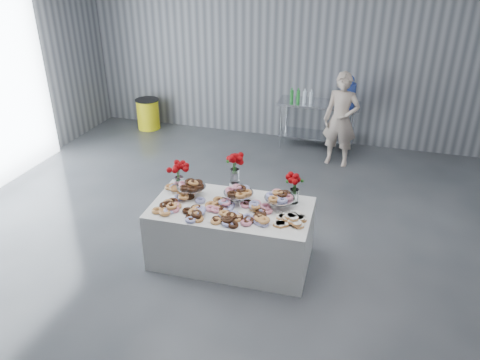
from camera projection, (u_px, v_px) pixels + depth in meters
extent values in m
plane|color=#34363B|center=(206.00, 265.00, 5.76)|extent=(9.00, 9.00, 0.00)
cube|color=gray|center=(288.00, 36.00, 8.69)|extent=(8.00, 0.04, 4.00)
cube|color=silver|center=(231.00, 234.00, 5.71)|extent=(1.94, 1.07, 0.75)
cube|color=silver|center=(319.00, 104.00, 8.67)|extent=(1.50, 0.60, 0.04)
cube|color=silver|center=(316.00, 135.00, 8.95)|extent=(1.40, 0.55, 0.03)
cylinder|color=silver|center=(281.00, 127.00, 8.83)|extent=(0.04, 0.04, 0.86)
cylinder|color=silver|center=(351.00, 135.00, 8.49)|extent=(0.04, 0.04, 0.86)
cylinder|color=silver|center=(286.00, 119.00, 9.25)|extent=(0.04, 0.04, 0.86)
cylinder|color=silver|center=(353.00, 125.00, 8.91)|extent=(0.04, 0.04, 0.86)
cylinder|color=silver|center=(192.00, 191.00, 5.77)|extent=(0.06, 0.06, 0.12)
cylinder|color=silver|center=(191.00, 186.00, 5.74)|extent=(0.36, 0.36, 0.01)
cylinder|color=silver|center=(238.00, 197.00, 5.63)|extent=(0.06, 0.06, 0.12)
cylinder|color=silver|center=(238.00, 192.00, 5.60)|extent=(0.36, 0.36, 0.01)
cylinder|color=silver|center=(279.00, 203.00, 5.52)|extent=(0.06, 0.06, 0.12)
cylinder|color=silver|center=(280.00, 198.00, 5.49)|extent=(0.36, 0.36, 0.01)
cylinder|color=white|center=(179.00, 183.00, 5.89)|extent=(0.11, 0.11, 0.18)
cylinder|color=#1E5919|center=(179.00, 174.00, 5.83)|extent=(0.04, 0.04, 0.18)
cylinder|color=white|center=(294.00, 196.00, 5.60)|extent=(0.11, 0.11, 0.18)
cylinder|color=#1E5919|center=(295.00, 186.00, 5.54)|extent=(0.04, 0.04, 0.18)
cylinder|color=silver|center=(235.00, 188.00, 5.82)|extent=(0.14, 0.14, 0.15)
cylinder|color=white|center=(235.00, 176.00, 5.74)|extent=(0.11, 0.11, 0.18)
cylinder|color=#1E5919|center=(235.00, 166.00, 5.68)|extent=(0.04, 0.04, 0.18)
cylinder|color=#4468E9|center=(348.00, 94.00, 8.44)|extent=(0.28, 0.28, 0.40)
sphere|color=#4468E9|center=(349.00, 80.00, 8.32)|extent=(0.20, 0.20, 0.20)
imported|color=#CC8C93|center=(341.00, 120.00, 8.04)|extent=(0.64, 0.46, 1.65)
cylinder|color=yellow|center=(148.00, 114.00, 9.86)|extent=(0.46, 0.46, 0.62)
cylinder|color=black|center=(147.00, 100.00, 9.71)|extent=(0.50, 0.50, 0.02)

